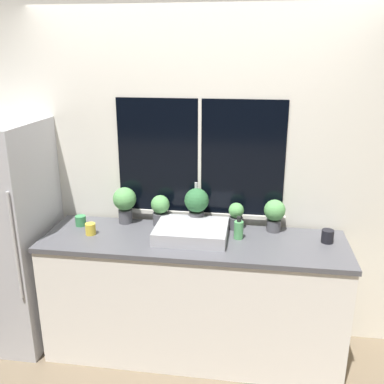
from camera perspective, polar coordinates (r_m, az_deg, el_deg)
ground_plane at (r=3.29m, az=-0.69°, el=-23.39°), size 14.00×14.00×0.00m
wall_back at (r=3.24m, az=1.11°, el=3.28°), size 8.00×0.09×2.70m
wall_left at (r=4.68m, az=-22.86°, el=6.52°), size 0.06×7.00×2.70m
counter at (r=3.25m, az=0.15°, el=-13.74°), size 2.15×0.63×0.93m
refrigerator at (r=3.56m, az=-23.22°, el=-5.17°), size 0.61×0.74×1.72m
sink at (r=3.05m, az=-0.06°, el=-5.23°), size 0.50×0.46×0.34m
potted_plant_far_left at (r=3.30m, az=-8.96°, el=-1.30°), size 0.18×0.18×0.28m
potted_plant_left at (r=3.24m, az=-4.24°, el=-2.27°), size 0.14×0.14×0.23m
potted_plant_center at (r=3.18m, az=0.61°, el=-1.64°), size 0.18×0.18×0.30m
potted_plant_right at (r=3.18m, az=5.90°, el=-3.08°), size 0.11×0.11×0.20m
potted_plant_far_right at (r=3.17m, az=10.94°, el=-2.79°), size 0.16×0.16×0.24m
soap_bottle at (r=3.03m, az=6.23°, el=-4.99°), size 0.07×0.07×0.16m
mug_yellow at (r=3.18m, az=-13.38°, el=-4.82°), size 0.07×0.07×0.08m
mug_black at (r=3.11m, az=17.62°, el=-5.64°), size 0.08×0.08×0.09m
mug_green at (r=3.36m, az=-14.63°, el=-3.73°), size 0.08×0.08×0.08m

